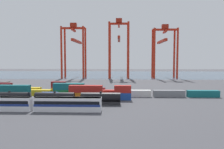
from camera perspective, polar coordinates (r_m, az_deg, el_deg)
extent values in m
plane|color=#424247|center=(123.01, -5.56, -2.87)|extent=(420.00, 420.00, 0.00)
cube|color=#384C60|center=(215.02, -2.28, 0.06)|extent=(400.00, 110.00, 0.01)
cube|color=silver|center=(63.23, -11.45, -7.63)|extent=(18.93, 3.10, 3.90)
cube|color=navy|center=(63.25, -11.45, -7.72)|extent=(18.55, 3.14, 0.64)
cube|color=black|center=(63.10, -11.46, -7.03)|extent=(18.17, 3.13, 0.90)
cube|color=slate|center=(62.90, -11.47, -6.05)|extent=(18.74, 2.85, 0.36)
cube|color=#232326|center=(79.54, -25.18, -6.58)|extent=(12.70, 2.50, 1.10)
cylinder|color=black|center=(79.22, -25.22, -5.19)|extent=(12.70, 2.80, 2.80)
cylinder|color=black|center=(79.00, -25.26, -4.06)|extent=(0.70, 0.70, 0.36)
cube|color=#232326|center=(73.95, -14.71, -7.11)|extent=(12.70, 2.50, 1.10)
cylinder|color=black|center=(73.60, -14.74, -5.61)|extent=(12.70, 2.80, 2.80)
cylinder|color=black|center=(73.36, -14.76, -4.40)|extent=(0.70, 0.70, 0.36)
cube|color=#232326|center=(71.12, -2.96, -7.42)|extent=(12.70, 2.50, 1.10)
cylinder|color=black|center=(70.77, -2.96, -5.87)|extent=(12.70, 2.80, 2.80)
cylinder|color=black|center=(70.52, -2.97, -4.61)|extent=(0.70, 0.70, 0.36)
cube|color=slate|center=(88.29, -24.31, -5.04)|extent=(12.10, 2.44, 2.60)
cube|color=#146066|center=(87.93, -24.36, -3.37)|extent=(12.10, 2.44, 2.60)
cube|color=#1C4299|center=(83.25, -16.01, -5.37)|extent=(6.04, 2.44, 2.60)
cube|color=orange|center=(80.14, -6.85, -5.61)|extent=(12.10, 2.44, 2.60)
cube|color=#AD211C|center=(79.75, -6.86, -3.76)|extent=(12.10, 2.44, 2.60)
cube|color=#1C4299|center=(79.20, 2.79, -5.70)|extent=(6.04, 2.44, 2.60)
cube|color=#AD211C|center=(78.80, 2.80, -3.83)|extent=(6.04, 2.44, 2.60)
cube|color=gold|center=(97.59, -26.41, -4.28)|extent=(6.04, 2.44, 2.60)
cube|color=maroon|center=(97.27, -26.45, -2.76)|extent=(6.04, 2.44, 2.60)
cube|color=gold|center=(92.09, -19.20, -4.55)|extent=(12.10, 2.44, 2.60)
cube|color=#197538|center=(88.21, -11.21, -4.78)|extent=(12.10, 2.44, 2.60)
cube|color=#146066|center=(87.86, -11.24, -3.10)|extent=(12.10, 2.44, 2.60)
cube|color=#AD211C|center=(86.17, -2.67, -4.91)|extent=(12.10, 2.44, 2.60)
cube|color=silver|center=(86.09, 6.09, -4.94)|extent=(12.10, 2.44, 2.60)
cube|color=slate|center=(87.99, 14.66, -4.85)|extent=(12.10, 2.44, 2.60)
cube|color=#146066|center=(91.74, 22.70, -4.67)|extent=(12.10, 2.44, 2.60)
cube|color=gold|center=(100.84, -21.37, -3.88)|extent=(12.10, 2.44, 2.60)
cube|color=orange|center=(96.19, -13.75, -4.09)|extent=(6.04, 2.44, 2.60)
cube|color=maroon|center=(95.87, -13.77, -2.55)|extent=(6.04, 2.44, 2.60)
cube|color=maroon|center=(93.39, -5.51, -4.24)|extent=(12.10, 2.44, 2.60)
cylinder|color=red|center=(173.91, -13.08, 5.66)|extent=(1.50, 1.50, 40.14)
cylinder|color=red|center=(170.28, -7.53, 5.76)|extent=(1.50, 1.50, 40.14)
cylinder|color=red|center=(184.37, -12.20, 5.57)|extent=(1.50, 1.50, 40.14)
cylinder|color=red|center=(180.95, -6.96, 5.66)|extent=(1.50, 1.50, 40.14)
cube|color=red|center=(178.82, -10.04, 11.85)|extent=(18.58, 1.20, 1.60)
cube|color=red|center=(178.60, -10.03, 11.34)|extent=(1.20, 12.41, 1.60)
cube|color=red|center=(190.77, -9.16, 8.53)|extent=(2.00, 38.05, 2.00)
cube|color=maroon|center=(179.17, -10.04, 12.61)|extent=(4.80, 4.00, 3.20)
cylinder|color=red|center=(168.09, -0.71, 6.38)|extent=(1.50, 1.50, 43.43)
cylinder|color=red|center=(168.02, 4.31, 6.37)|extent=(1.50, 1.50, 43.43)
cylinder|color=red|center=(179.06, -0.54, 6.23)|extent=(1.50, 1.50, 43.43)
cylinder|color=red|center=(179.00, 4.17, 6.22)|extent=(1.50, 1.50, 43.43)
cube|color=red|center=(175.50, 1.82, 13.14)|extent=(16.23, 1.20, 1.60)
cube|color=red|center=(175.25, 1.82, 12.63)|extent=(1.20, 12.59, 1.60)
cube|color=red|center=(187.60, 1.83, 9.22)|extent=(2.00, 38.73, 2.00)
cube|color=maroon|center=(175.90, 1.82, 13.91)|extent=(4.80, 4.00, 3.20)
cylinder|color=red|center=(170.49, 11.02, 5.47)|extent=(1.50, 1.50, 38.62)
cylinder|color=red|center=(174.06, 16.75, 5.34)|extent=(1.50, 1.50, 38.62)
cylinder|color=red|center=(180.13, 10.54, 5.39)|extent=(1.50, 1.50, 38.62)
cylinder|color=red|center=(183.52, 15.97, 5.27)|extent=(1.50, 1.50, 38.62)
cube|color=red|center=(178.30, 13.69, 11.33)|extent=(19.10, 1.20, 1.60)
cube|color=red|center=(178.10, 13.68, 10.82)|extent=(1.20, 11.36, 1.60)
cube|color=red|center=(189.46, 12.89, 8.45)|extent=(2.00, 35.14, 2.00)
cube|color=maroon|center=(178.63, 13.70, 12.09)|extent=(4.80, 4.00, 3.20)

